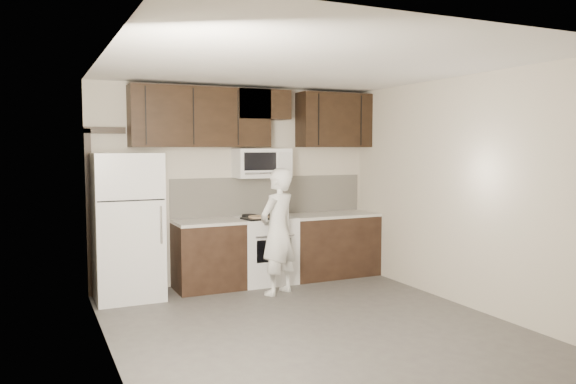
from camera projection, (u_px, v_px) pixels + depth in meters
floor at (310, 326)px, 5.88m from camera, size 4.50×4.50×0.00m
back_wall at (237, 185)px, 7.81m from camera, size 4.00×0.00×4.00m
ceiling at (311, 65)px, 5.67m from camera, size 4.50×4.50×0.00m
counter_run at (285, 248)px, 7.85m from camera, size 2.95×0.64×0.91m
stove at (265, 250)px, 7.73m from camera, size 0.76×0.66×0.94m
backsplash at (270, 195)px, 8.02m from camera, size 2.90×0.02×0.54m
upper_cabinets at (255, 117)px, 7.67m from camera, size 3.48×0.35×0.78m
microwave at (262, 163)px, 7.74m from camera, size 0.76×0.42×0.40m
refrigerator at (127, 226)px, 6.87m from camera, size 0.80×0.76×1.80m
door_trim at (92, 197)px, 6.98m from camera, size 0.50×0.08×2.12m
saucepan at (273, 211)px, 7.90m from camera, size 0.27×0.15×0.15m
baking_tray at (259, 218)px, 7.49m from camera, size 0.45×0.36×0.02m
pizza at (259, 217)px, 7.49m from camera, size 0.31×0.31×0.02m
person at (278, 231)px, 7.11m from camera, size 0.70×0.61×1.61m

